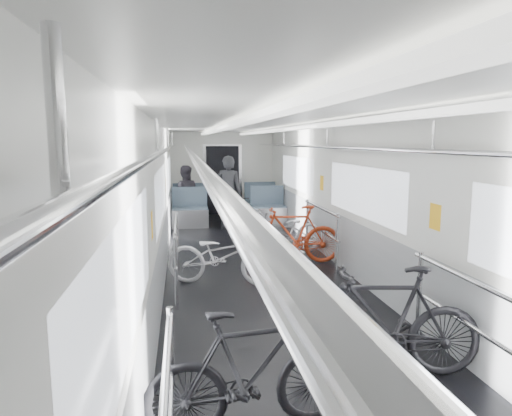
{
  "coord_description": "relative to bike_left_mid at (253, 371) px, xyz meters",
  "views": [
    {
      "loc": [
        -1.17,
        -6.41,
        2.15
      ],
      "look_at": [
        0.0,
        0.83,
        1.07
      ],
      "focal_mm": 32.0,
      "sensor_mm": 36.0,
      "label": 1
    }
  ],
  "objects": [
    {
      "name": "car_shell",
      "position": [
        0.7,
        5.1,
        0.65
      ],
      "size": [
        3.02,
        14.01,
        2.41
      ],
      "color": "black",
      "rests_on": "ground"
    },
    {
      "name": "person_seated",
      "position": [
        -0.42,
        8.87,
        0.28
      ],
      "size": [
        0.78,
        0.63,
        1.52
      ],
      "primitive_type": "imported",
      "rotation": [
        0.0,
        0.0,
        3.06
      ],
      "color": "#322E36",
      "rests_on": "floor"
    },
    {
      "name": "bike_left_far",
      "position": [
        0.1,
        3.57,
        -0.03
      ],
      "size": [
        1.81,
        1.07,
        0.9
      ],
      "primitive_type": "imported",
      "rotation": [
        0.0,
        0.0,
        1.27
      ],
      "color": "silver",
      "rests_on": "floor"
    },
    {
      "name": "person_standing",
      "position": [
        0.63,
        7.98,
        0.42
      ],
      "size": [
        0.75,
        0.59,
        1.8
      ],
      "primitive_type": "imported",
      "rotation": [
        0.0,
        0.0,
        2.88
      ],
      "color": "black",
      "rests_on": "floor"
    },
    {
      "name": "bike_right_far",
      "position": [
        1.43,
        4.57,
        0.04
      ],
      "size": [
        1.76,
        0.66,
        1.03
      ],
      "primitive_type": "imported",
      "rotation": [
        0.0,
        0.0,
        -1.68
      ],
      "color": "maroon",
      "rests_on": "floor"
    },
    {
      "name": "bike_left_mid",
      "position": [
        0.0,
        0.0,
        0.0
      ],
      "size": [
        1.64,
        0.62,
        0.96
      ],
      "primitive_type": "imported",
      "rotation": [
        0.0,
        0.0,
        1.68
      ],
      "color": "black",
      "rests_on": "floor"
    },
    {
      "name": "bike_aisle",
      "position": [
        0.82,
        7.88,
        -0.06
      ],
      "size": [
        0.66,
        1.63,
        0.84
      ],
      "primitive_type": "imported",
      "rotation": [
        0.0,
        0.0,
        -0.07
      ],
      "color": "black",
      "rests_on": "floor"
    },
    {
      "name": "bike_right_mid",
      "position": [
        1.4,
        5.17,
        -0.04
      ],
      "size": [
        1.78,
        1.05,
        0.89
      ],
      "primitive_type": "imported",
      "rotation": [
        0.0,
        0.0,
        -1.28
      ],
      "color": "#AAAAAF",
      "rests_on": "floor"
    },
    {
      "name": "bike_right_near",
      "position": [
        1.32,
        0.62,
        0.04
      ],
      "size": [
        1.8,
        0.78,
        1.05
      ],
      "primitive_type": "imported",
      "rotation": [
        0.0,
        0.0,
        -1.74
      ],
      "color": "black",
      "rests_on": "floor"
    }
  ]
}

